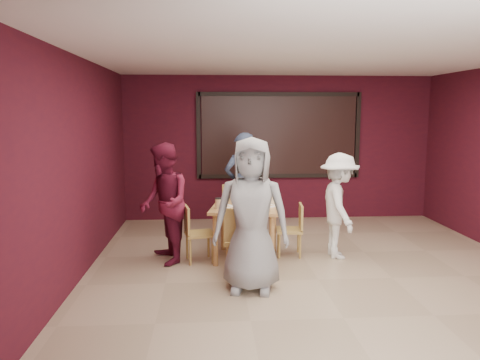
{
  "coord_description": "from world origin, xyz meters",
  "views": [
    {
      "loc": [
        -1.37,
        -5.59,
        2.1
      ],
      "look_at": [
        -0.93,
        0.95,
        1.15
      ],
      "focal_mm": 35.0,
      "sensor_mm": 36.0,
      "label": 1
    }
  ],
  "objects": [
    {
      "name": "chair_left",
      "position": [
        -1.58,
        0.84,
        0.45
      ],
      "size": [
        0.45,
        0.45,
        0.8
      ],
      "color": "tan",
      "rests_on": "floor"
    },
    {
      "name": "chair_right",
      "position": [
        -0.13,
        1.03,
        0.43
      ],
      "size": [
        0.4,
        0.4,
        0.77
      ],
      "color": "tan",
      "rests_on": "floor"
    },
    {
      "name": "chair_back",
      "position": [
        -0.92,
        1.8,
        0.53
      ],
      "size": [
        0.49,
        0.49,
        0.94
      ],
      "color": "tan",
      "rests_on": "floor"
    },
    {
      "name": "floor",
      "position": [
        0.0,
        0.0,
        0.0
      ],
      "size": [
        7.0,
        7.0,
        0.0
      ],
      "primitive_type": "plane",
      "color": "tan",
      "rests_on": "ground"
    },
    {
      "name": "window_blinds",
      "position": [
        0.0,
        3.45,
        1.65
      ],
      "size": [
        3.0,
        0.02,
        1.5
      ],
      "primitive_type": "cube",
      "color": "black"
    },
    {
      "name": "diner_left",
      "position": [
        -1.99,
        0.83,
        0.84
      ],
      "size": [
        0.84,
        0.97,
        1.69
      ],
      "primitive_type": "imported",
      "rotation": [
        0.0,
        0.0,
        -1.28
      ],
      "color": "maroon",
      "rests_on": "floor"
    },
    {
      "name": "diner_back",
      "position": [
        -0.81,
        2.11,
        0.88
      ],
      "size": [
        0.75,
        0.62,
        1.77
      ],
      "primitive_type": "imported",
      "rotation": [
        0.0,
        0.0,
        3.5
      ],
      "color": "#303B55",
      "rests_on": "floor"
    },
    {
      "name": "diner_right",
      "position": [
        0.5,
        0.92,
        0.76
      ],
      "size": [
        0.58,
        0.99,
        1.52
      ],
      "primitive_type": "imported",
      "rotation": [
        0.0,
        0.0,
        1.56
      ],
      "color": "white",
      "rests_on": "floor"
    },
    {
      "name": "dining_table",
      "position": [
        -0.84,
        0.95,
        0.67
      ],
      "size": [
        1.11,
        1.11,
        0.91
      ],
      "color": "tan",
      "rests_on": "floor"
    },
    {
      "name": "diner_front",
      "position": [
        -0.88,
        -0.28,
        0.91
      ],
      "size": [
        0.97,
        0.72,
        1.82
      ],
      "primitive_type": "imported",
      "rotation": [
        0.0,
        0.0,
        -0.17
      ],
      "color": "gray",
      "rests_on": "floor"
    },
    {
      "name": "chair_front",
      "position": [
        -0.94,
        0.14,
        0.52
      ],
      "size": [
        0.55,
        0.55,
        0.92
      ],
      "color": "tan",
      "rests_on": "floor"
    }
  ]
}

